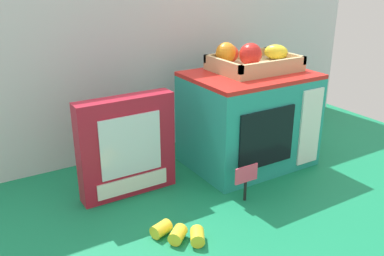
{
  "coord_description": "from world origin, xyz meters",
  "views": [
    {
      "loc": [
        -0.61,
        -0.95,
        0.58
      ],
      "look_at": [
        -0.03,
        -0.01,
        0.15
      ],
      "focal_mm": 39.29,
      "sensor_mm": 36.0,
      "label": 1
    }
  ],
  "objects_px": {
    "food_groups_crate": "(250,60)",
    "loose_toy_banana": "(179,233)",
    "toy_microwave": "(248,119)",
    "price_sign": "(246,178)",
    "cookie_set_box": "(127,147)"
  },
  "relations": [
    {
      "from": "food_groups_crate",
      "to": "cookie_set_box",
      "type": "distance_m",
      "value": 0.45
    },
    {
      "from": "toy_microwave",
      "to": "food_groups_crate",
      "type": "relative_size",
      "value": 1.4
    },
    {
      "from": "cookie_set_box",
      "to": "loose_toy_banana",
      "type": "relative_size",
      "value": 2.32
    },
    {
      "from": "toy_microwave",
      "to": "food_groups_crate",
      "type": "xyz_separation_m",
      "value": [
        0.02,
        0.03,
        0.17
      ]
    },
    {
      "from": "toy_microwave",
      "to": "loose_toy_banana",
      "type": "bearing_deg",
      "value": -147.91
    },
    {
      "from": "food_groups_crate",
      "to": "loose_toy_banana",
      "type": "relative_size",
      "value": 2.21
    },
    {
      "from": "toy_microwave",
      "to": "price_sign",
      "type": "bearing_deg",
      "value": -129.21
    },
    {
      "from": "toy_microwave",
      "to": "price_sign",
      "type": "relative_size",
      "value": 3.6
    },
    {
      "from": "toy_microwave",
      "to": "loose_toy_banana",
      "type": "xyz_separation_m",
      "value": [
        -0.38,
        -0.24,
        -0.13
      ]
    },
    {
      "from": "cookie_set_box",
      "to": "loose_toy_banana",
      "type": "bearing_deg",
      "value": -88.11
    },
    {
      "from": "loose_toy_banana",
      "to": "food_groups_crate",
      "type": "bearing_deg",
      "value": 33.99
    },
    {
      "from": "food_groups_crate",
      "to": "loose_toy_banana",
      "type": "height_order",
      "value": "food_groups_crate"
    },
    {
      "from": "food_groups_crate",
      "to": "loose_toy_banana",
      "type": "xyz_separation_m",
      "value": [
        -0.41,
        -0.28,
        -0.3
      ]
    },
    {
      "from": "toy_microwave",
      "to": "price_sign",
      "type": "height_order",
      "value": "toy_microwave"
    },
    {
      "from": "toy_microwave",
      "to": "loose_toy_banana",
      "type": "relative_size",
      "value": 3.09
    }
  ]
}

